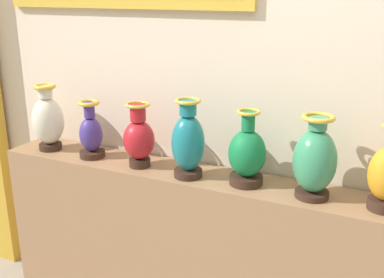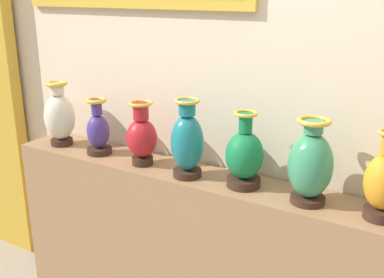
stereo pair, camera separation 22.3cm
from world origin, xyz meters
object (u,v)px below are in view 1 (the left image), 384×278
vase_ivory (48,120)px  vase_jade (315,160)px  vase_teal (188,142)px  vase_indigo (91,134)px  vase_crimson (139,138)px  vase_emerald (247,155)px

vase_ivory → vase_jade: (1.49, -0.00, -0.00)m
vase_ivory → vase_jade: vase_ivory is taller
vase_ivory → vase_teal: bearing=-1.6°
vase_indigo → vase_crimson: (0.31, -0.01, 0.02)m
vase_ivory → vase_crimson: vase_ivory is taller
vase_ivory → vase_teal: (0.89, -0.02, 0.00)m
vase_indigo → vase_crimson: vase_crimson is taller
vase_ivory → vase_emerald: bearing=0.5°
vase_indigo → vase_jade: size_ratio=0.84×
vase_crimson → vase_emerald: size_ratio=0.94×
vase_ivory → vase_indigo: size_ratio=1.20×
vase_ivory → vase_indigo: vase_ivory is taller
vase_indigo → vase_emerald: bearing=0.8°
vase_crimson → vase_jade: 0.88m
vase_teal → vase_emerald: size_ratio=1.08×
vase_ivory → vase_indigo: (0.30, -0.00, -0.04)m
vase_teal → vase_jade: vase_teal is taller
vase_emerald → vase_teal: bearing=-173.0°
vase_indigo → vase_jade: vase_jade is taller
vase_indigo → vase_teal: 0.60m
vase_teal → vase_emerald: (0.29, 0.04, -0.03)m
vase_indigo → vase_teal: vase_teal is taller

